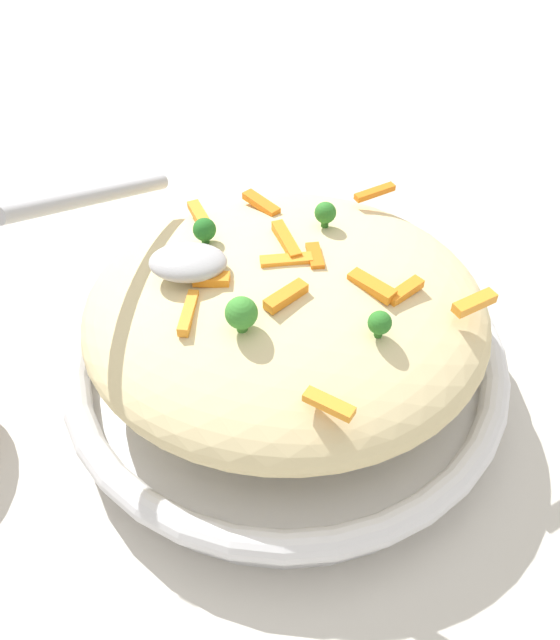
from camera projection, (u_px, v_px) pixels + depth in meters
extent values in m
plane|color=beige|center=(280.00, 383.00, 0.58)|extent=(2.40, 2.40, 0.00)
cylinder|color=silver|center=(280.00, 373.00, 0.57)|extent=(0.33, 0.33, 0.03)
torus|color=silver|center=(280.00, 353.00, 0.55)|extent=(0.36, 0.36, 0.02)
torus|color=black|center=(280.00, 349.00, 0.55)|extent=(0.35, 0.35, 0.00)
ellipsoid|color=beige|center=(280.00, 312.00, 0.52)|extent=(0.31, 0.29, 0.08)
cube|color=orange|center=(468.00, 303.00, 0.47)|extent=(0.03, 0.03, 0.01)
cube|color=orange|center=(256.00, 203.00, 0.55)|extent=(0.03, 0.03, 0.01)
cube|color=orange|center=(322.00, 404.00, 0.41)|extent=(0.03, 0.02, 0.01)
cube|color=orange|center=(194.00, 216.00, 0.54)|extent=(0.02, 0.04, 0.01)
cube|color=orange|center=(278.00, 296.00, 0.47)|extent=(0.03, 0.03, 0.01)
cube|color=orange|center=(370.00, 192.00, 0.57)|extent=(0.04, 0.02, 0.01)
cube|color=orange|center=(182.00, 313.00, 0.47)|extent=(0.01, 0.04, 0.01)
cube|color=orange|center=(398.00, 291.00, 0.48)|extent=(0.03, 0.03, 0.01)
cube|color=orange|center=(275.00, 241.00, 0.51)|extent=(0.02, 0.04, 0.01)
cube|color=orange|center=(365.00, 286.00, 0.48)|extent=(0.03, 0.03, 0.01)
cube|color=orange|center=(205.00, 279.00, 0.48)|extent=(0.03, 0.01, 0.01)
cube|color=orange|center=(309.00, 256.00, 0.50)|extent=(0.01, 0.03, 0.01)
cube|color=orange|center=(273.00, 260.00, 0.50)|extent=(0.04, 0.01, 0.01)
cylinder|color=#296820|center=(319.00, 223.00, 0.53)|extent=(0.01, 0.01, 0.01)
sphere|color=#2D7A28|center=(320.00, 213.00, 0.52)|extent=(0.02, 0.02, 0.02)
cylinder|color=#205B1C|center=(200.00, 240.00, 0.52)|extent=(0.01, 0.01, 0.01)
sphere|color=#236B23|center=(199.00, 229.00, 0.51)|extent=(0.02, 0.02, 0.02)
cylinder|color=#296820|center=(372.00, 332.00, 0.45)|extent=(0.01, 0.01, 0.01)
sphere|color=#2D7A28|center=(373.00, 323.00, 0.45)|extent=(0.02, 0.02, 0.02)
cylinder|color=#377928|center=(236.00, 326.00, 0.45)|extent=(0.01, 0.01, 0.01)
sphere|color=#3D8E33|center=(235.00, 313.00, 0.44)|extent=(0.02, 0.02, 0.02)
ellipsoid|color=#B7B7BC|center=(181.00, 266.00, 0.48)|extent=(0.06, 0.04, 0.02)
cylinder|color=#B7B7BC|center=(86.00, 196.00, 0.48)|extent=(0.09, 0.15, 0.08)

